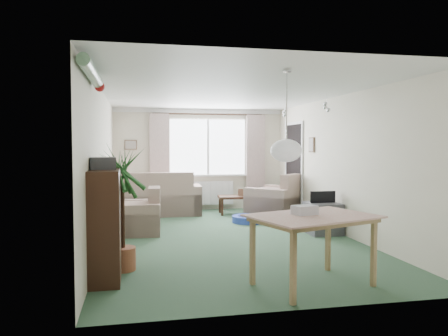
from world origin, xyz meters
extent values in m
plane|color=#305038|center=(0.00, 0.00, 0.00)|extent=(6.50, 6.50, 0.00)
cube|color=white|center=(0.20, 3.23, 1.50)|extent=(1.80, 0.03, 1.30)
cube|color=black|center=(0.20, 3.15, 2.27)|extent=(2.60, 0.03, 0.03)
cube|color=beige|center=(-0.95, 3.13, 1.27)|extent=(0.45, 0.08, 2.00)
cube|color=beige|center=(1.35, 3.13, 1.27)|extent=(0.45, 0.08, 2.00)
cube|color=white|center=(0.20, 3.19, 0.40)|extent=(1.20, 0.10, 0.55)
cube|color=black|center=(1.99, 2.20, 1.00)|extent=(0.03, 0.95, 2.00)
sphere|color=white|center=(0.20, -2.30, 1.48)|extent=(0.36, 0.36, 0.36)
cylinder|color=#196626|center=(-1.92, -2.30, 2.28)|extent=(1.60, 1.60, 0.12)
sphere|color=silver|center=(1.30, 0.90, 2.22)|extent=(0.20, 0.20, 0.20)
sphere|color=silver|center=(1.60, -0.30, 2.22)|extent=(0.20, 0.20, 0.20)
cube|color=brown|center=(-1.60, 3.23, 1.55)|extent=(0.28, 0.03, 0.22)
cube|color=brown|center=(1.98, 1.20, 1.55)|extent=(0.03, 0.24, 0.30)
cube|color=beige|center=(-1.03, 2.75, 0.48)|extent=(1.95, 1.08, 0.96)
cube|color=beige|center=(1.48, 1.97, 0.46)|extent=(1.43, 1.42, 0.93)
cube|color=beige|center=(-1.50, 0.70, 0.40)|extent=(0.91, 0.95, 0.81)
cube|color=black|center=(0.77, 2.43, 0.20)|extent=(0.94, 0.57, 0.41)
cube|color=brown|center=(0.81, 2.41, 0.49)|extent=(0.12, 0.03, 0.16)
cube|color=black|center=(-1.84, -1.82, 0.63)|extent=(0.35, 1.04, 1.26)
cube|color=#35363A|center=(-1.86, -1.81, 1.33)|extent=(0.31, 0.37, 0.14)
cylinder|color=#24591E|center=(-1.65, -1.59, 0.77)|extent=(0.77, 0.77, 1.53)
cube|color=tan|center=(0.41, -2.60, 0.38)|extent=(1.40, 1.15, 0.76)
cube|color=silver|center=(0.34, -2.53, 0.82)|extent=(0.29, 0.24, 0.12)
cube|color=#323236|center=(1.70, 0.02, 0.27)|extent=(0.54, 0.60, 0.54)
cylinder|color=navy|center=(0.71, 1.34, 0.07)|extent=(0.88, 0.88, 0.13)
camera|label=1|loc=(-1.48, -7.04, 1.54)|focal=35.00mm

